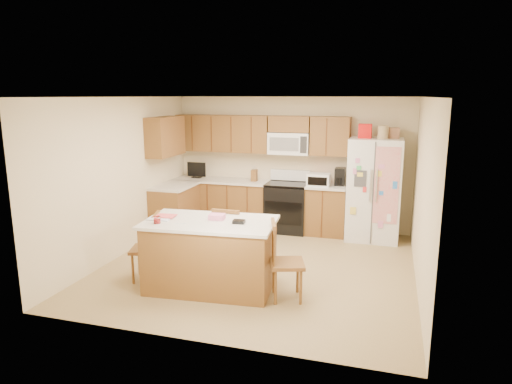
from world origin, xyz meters
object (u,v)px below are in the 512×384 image
(windsor_chair_back, at_px, (230,242))
(windsor_chair_right, at_px, (285,263))
(refrigerator, at_px, (374,188))
(island, at_px, (211,254))
(windsor_chair_left, at_px, (147,248))
(stove, at_px, (287,206))

(windsor_chair_back, height_order, windsor_chair_right, windsor_chair_right)
(refrigerator, distance_m, island, 3.45)
(windsor_chair_left, xyz_separation_m, windsor_chair_right, (1.96, -0.07, 0.03))
(refrigerator, relative_size, windsor_chair_back, 2.08)
(refrigerator, bearing_deg, windsor_chair_left, -136.26)
(refrigerator, height_order, windsor_chair_right, refrigerator)
(refrigerator, height_order, windsor_chair_left, refrigerator)
(windsor_chair_left, height_order, windsor_chair_back, windsor_chair_back)
(windsor_chair_back, distance_m, windsor_chair_right, 1.12)
(stove, distance_m, windsor_chair_left, 3.14)
(island, relative_size, windsor_chair_back, 1.80)
(windsor_chair_back, bearing_deg, stove, 82.04)
(stove, distance_m, windsor_chair_right, 2.98)
(windsor_chair_back, bearing_deg, island, -96.96)
(stove, bearing_deg, refrigerator, -2.30)
(stove, distance_m, refrigerator, 1.63)
(stove, height_order, island, stove)
(stove, xyz_separation_m, island, (-0.39, -2.87, -0.01))
(island, bearing_deg, windsor_chair_back, 83.04)
(island, bearing_deg, windsor_chair_left, 178.70)
(windsor_chair_right, bearing_deg, island, 177.48)
(stove, distance_m, windsor_chair_back, 2.33)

